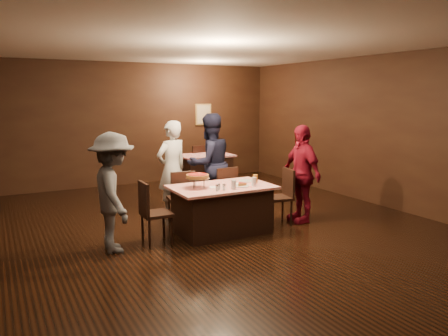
{
  "coord_description": "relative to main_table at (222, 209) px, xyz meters",
  "views": [
    {
      "loc": [
        -2.84,
        -5.63,
        2.19
      ],
      "look_at": [
        0.54,
        0.69,
        1.0
      ],
      "focal_mm": 35.0,
      "sensor_mm": 36.0,
      "label": 1
    }
  ],
  "objects": [
    {
      "name": "diner_red_shirt",
      "position": [
        1.52,
        -0.07,
        0.47
      ],
      "size": [
        0.47,
        1.02,
        1.7
      ],
      "primitive_type": "imported",
      "rotation": [
        0.0,
        0.0,
        -1.63
      ],
      "color": "maroon",
      "rests_on": "ground"
    },
    {
      "name": "glass_front_left",
      "position": [
        0.05,
        -0.3,
        0.46
      ],
      "size": [
        0.08,
        0.08,
        0.14
      ],
      "primitive_type": "cylinder",
      "color": "silver",
      "rests_on": "main_table"
    },
    {
      "name": "chair_far_right",
      "position": [
        0.4,
        0.75,
        0.09
      ],
      "size": [
        0.44,
        0.44,
        0.95
      ],
      "primitive_type": "cube",
      "rotation": [
        0.0,
        0.0,
        3.19
      ],
      "color": "black",
      "rests_on": "ground"
    },
    {
      "name": "chair_far_left",
      "position": [
        -0.4,
        0.75,
        0.09
      ],
      "size": [
        0.48,
        0.48,
        0.95
      ],
      "primitive_type": "cube",
      "rotation": [
        0.0,
        0.0,
        3.0
      ],
      "color": "black",
      "rests_on": "ground"
    },
    {
      "name": "chair_back_far",
      "position": [
        1.4,
        4.12,
        0.09
      ],
      "size": [
        0.49,
        0.49,
        0.95
      ],
      "primitive_type": "cube",
      "rotation": [
        0.0,
        0.0,
        3.33
      ],
      "color": "black",
      "rests_on": "ground"
    },
    {
      "name": "pizza_stand",
      "position": [
        -0.4,
        0.05,
        0.57
      ],
      "size": [
        0.38,
        0.38,
        0.22
      ],
      "color": "black",
      "rests_on": "main_table"
    },
    {
      "name": "glass_front_right",
      "position": [
        0.45,
        -0.25,
        0.46
      ],
      "size": [
        0.08,
        0.08,
        0.14
      ],
      "primitive_type": "cylinder",
      "color": "silver",
      "rests_on": "main_table"
    },
    {
      "name": "napkin_center",
      "position": [
        0.3,
        0.0,
        0.39
      ],
      "size": [
        0.19,
        0.19,
        0.01
      ],
      "primitive_type": "cube",
      "rotation": [
        0.0,
        0.0,
        0.21
      ],
      "color": "white",
      "rests_on": "main_table"
    },
    {
      "name": "napkin_left",
      "position": [
        -0.15,
        -0.05,
        0.39
      ],
      "size": [
        0.21,
        0.21,
        0.01
      ],
      "primitive_type": "cube",
      "rotation": [
        0.0,
        0.0,
        -0.35
      ],
      "color": "white",
      "rests_on": "main_table"
    },
    {
      "name": "chair_back_near",
      "position": [
        1.4,
        2.82,
        0.09
      ],
      "size": [
        0.49,
        0.49,
        0.95
      ],
      "primitive_type": "cube",
      "rotation": [
        0.0,
        0.0,
        0.18
      ],
      "color": "black",
      "rests_on": "ground"
    },
    {
      "name": "chair_end_left",
      "position": [
        -1.1,
        0.0,
        0.09
      ],
      "size": [
        0.42,
        0.42,
        0.95
      ],
      "primitive_type": "cube",
      "rotation": [
        0.0,
        0.0,
        1.57
      ],
      "color": "black",
      "rests_on": "ground"
    },
    {
      "name": "main_table",
      "position": [
        0.0,
        0.0,
        0.0
      ],
      "size": [
        1.6,
        1.0,
        0.77
      ],
      "primitive_type": "cube",
      "color": "red",
      "rests_on": "ground"
    },
    {
      "name": "chair_end_right",
      "position": [
        1.1,
        0.0,
        0.09
      ],
      "size": [
        0.49,
        0.49,
        0.95
      ],
      "primitive_type": "cube",
      "rotation": [
        0.0,
        0.0,
        -1.75
      ],
      "color": "black",
      "rests_on": "ground"
    },
    {
      "name": "diner_grey_knit",
      "position": [
        -1.73,
        -0.02,
        0.46
      ],
      "size": [
        0.69,
        1.13,
        1.7
      ],
      "primitive_type": "imported",
      "rotation": [
        0.0,
        0.0,
        1.52
      ],
      "color": "#535457",
      "rests_on": "ground"
    },
    {
      "name": "plate_empty",
      "position": [
        0.55,
        0.15,
        0.39
      ],
      "size": [
        0.25,
        0.25,
        0.01
      ],
      "primitive_type": "cylinder",
      "color": "white",
      "rests_on": "main_table"
    },
    {
      "name": "plate_with_slice",
      "position": [
        0.25,
        -0.18,
        0.41
      ],
      "size": [
        0.25,
        0.25,
        0.06
      ],
      "color": "white",
      "rests_on": "main_table"
    },
    {
      "name": "diner_navy_hoodie",
      "position": [
        0.37,
        1.19,
        0.55
      ],
      "size": [
        0.98,
        0.8,
        1.87
      ],
      "primitive_type": "imported",
      "rotation": [
        0.0,
        0.0,
        3.25
      ],
      "color": "black",
      "rests_on": "ground"
    },
    {
      "name": "condiments",
      "position": [
        -0.18,
        -0.28,
        0.43
      ],
      "size": [
        0.17,
        0.1,
        0.09
      ],
      "color": "silver",
      "rests_on": "main_table"
    },
    {
      "name": "diner_white_jacket",
      "position": [
        -0.34,
        1.31,
        0.49
      ],
      "size": [
        0.74,
        0.59,
        1.76
      ],
      "primitive_type": "imported",
      "rotation": [
        0.0,
        0.0,
        3.44
      ],
      "color": "silver",
      "rests_on": "ground"
    },
    {
      "name": "room",
      "position": [
        -0.34,
        -0.39,
        1.75
      ],
      "size": [
        10.0,
        10.04,
        3.02
      ],
      "color": "black",
      "rests_on": "ground"
    },
    {
      "name": "back_table",
      "position": [
        1.4,
        3.52,
        0.0
      ],
      "size": [
        1.3,
        0.9,
        0.77
      ],
      "primitive_type": "cube",
      "color": "#AC0B1C",
      "rests_on": "ground"
    },
    {
      "name": "glass_amber",
      "position": [
        0.6,
        -0.05,
        0.46
      ],
      "size": [
        0.08,
        0.08,
        0.14
      ],
      "primitive_type": "cylinder",
      "color": "#BF7F26",
      "rests_on": "main_table"
    }
  ]
}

